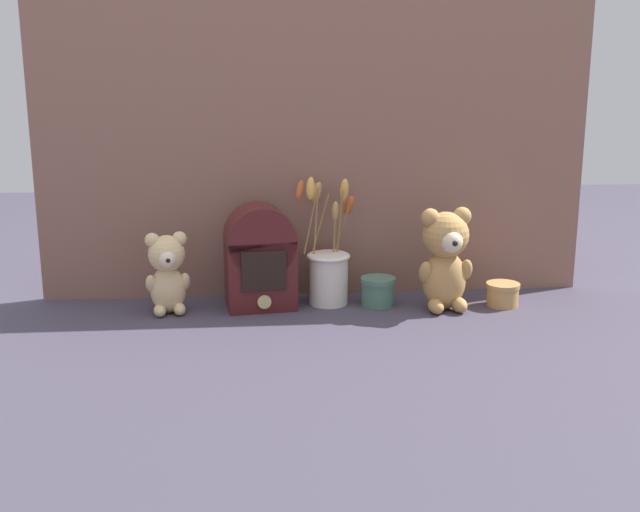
{
  "coord_description": "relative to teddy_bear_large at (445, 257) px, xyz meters",
  "views": [
    {
      "loc": [
        -0.17,
        -1.98,
        0.64
      ],
      "look_at": [
        0.0,
        0.02,
        0.14
      ],
      "focal_mm": 45.0,
      "sensor_mm": 36.0,
      "label": 1
    }
  ],
  "objects": [
    {
      "name": "flower_vase",
      "position": [
        -0.3,
        0.08,
        -0.04
      ],
      "size": [
        0.17,
        0.14,
        0.34
      ],
      "color": "silver",
      "rests_on": "ground"
    },
    {
      "name": "backdrop_wall",
      "position": [
        -0.32,
        0.18,
        0.26
      ],
      "size": [
        1.49,
        0.02,
        0.8
      ],
      "color": "#845B4C",
      "rests_on": "ground"
    },
    {
      "name": "vintage_radio",
      "position": [
        -0.48,
        0.06,
        -0.0
      ],
      "size": [
        0.19,
        0.14,
        0.27
      ],
      "color": "#4C1919",
      "rests_on": "ground"
    },
    {
      "name": "decorative_tin_tall",
      "position": [
        0.16,
        0.02,
        -0.11
      ],
      "size": [
        0.09,
        0.09,
        0.06
      ],
      "color": "tan",
      "rests_on": "ground"
    },
    {
      "name": "decorative_tin_short",
      "position": [
        -0.17,
        0.05,
        -0.1
      ],
      "size": [
        0.09,
        0.09,
        0.08
      ],
      "color": "#47705B",
      "rests_on": "ground"
    },
    {
      "name": "ground_plane",
      "position": [
        -0.32,
        0.01,
        -0.14
      ],
      "size": [
        4.0,
        4.0,
        0.0
      ],
      "primitive_type": "plane",
      "color": "#3D3847"
    },
    {
      "name": "teddy_bear_large",
      "position": [
        0.0,
        0.0,
        0.0
      ],
      "size": [
        0.15,
        0.14,
        0.27
      ],
      "color": "tan",
      "rests_on": "ground"
    },
    {
      "name": "teddy_bear_medium",
      "position": [
        -0.71,
        0.03,
        -0.03
      ],
      "size": [
        0.12,
        0.11,
        0.21
      ],
      "color": "#DBBC84",
      "rests_on": "ground"
    }
  ]
}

